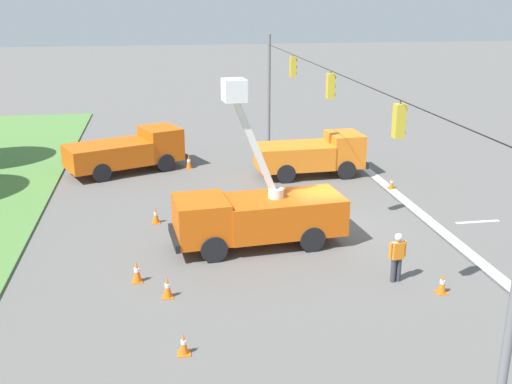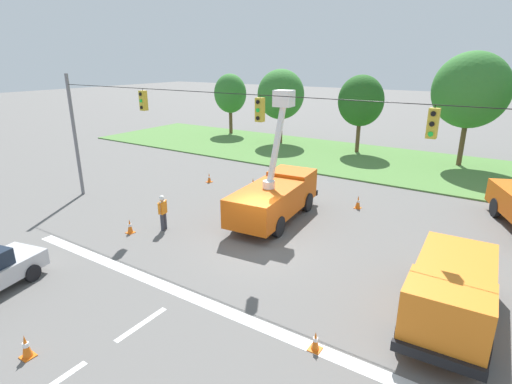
{
  "view_description": "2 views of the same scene",
  "coord_description": "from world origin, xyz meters",
  "px_view_note": "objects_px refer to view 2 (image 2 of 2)",
  "views": [
    {
      "loc": [
        -22.36,
        6.6,
        9.35
      ],
      "look_at": [
        -0.81,
        3.05,
        2.16
      ],
      "focal_mm": 42.0,
      "sensor_mm": 36.0,
      "label": 1
    },
    {
      "loc": [
        8.86,
        -13.75,
        7.97
      ],
      "look_at": [
        -0.55,
        0.62,
        2.23
      ],
      "focal_mm": 28.0,
      "sensor_mm": 36.0,
      "label": 2
    }
  ],
  "objects_px": {
    "tree_centre": "(361,101)",
    "utility_truck_support_far": "(451,291)",
    "tree_east": "(471,90)",
    "traffic_cone_lane_edge_a": "(253,184)",
    "traffic_cone_mid_right": "(26,346)",
    "road_worker": "(163,210)",
    "traffic_cone_far_left": "(358,202)",
    "tree_far_west": "(230,94)",
    "tree_west": "(281,95)",
    "traffic_cone_lane_edge_b": "(209,178)",
    "traffic_cone_foreground_right": "(315,341)",
    "traffic_cone_mid_left": "(278,183)",
    "traffic_cone_far_right": "(130,226)",
    "utility_truck_bucket_lift": "(275,194)"
  },
  "relations": [
    {
      "from": "tree_centre",
      "to": "traffic_cone_mid_right",
      "type": "xyz_separation_m",
      "value": [
        1.2,
        -29.97,
        -4.2
      ]
    },
    {
      "from": "traffic_cone_foreground_right",
      "to": "traffic_cone_lane_edge_b",
      "type": "distance_m",
      "value": 17.22
    },
    {
      "from": "road_worker",
      "to": "traffic_cone_far_left",
      "type": "xyz_separation_m",
      "value": [
        6.95,
        8.08,
        -0.64
      ]
    },
    {
      "from": "tree_centre",
      "to": "road_worker",
      "type": "height_order",
      "value": "tree_centre"
    },
    {
      "from": "traffic_cone_mid_right",
      "to": "tree_centre",
      "type": "bearing_deg",
      "value": 92.28
    },
    {
      "from": "tree_centre",
      "to": "utility_truck_support_far",
      "type": "xyz_separation_m",
      "value": [
        10.79,
        -21.9,
        -3.37
      ]
    },
    {
      "from": "utility_truck_bucket_lift",
      "to": "traffic_cone_lane_edge_a",
      "type": "distance_m",
      "value": 5.25
    },
    {
      "from": "traffic_cone_far_left",
      "to": "traffic_cone_mid_left",
      "type": "bearing_deg",
      "value": 173.15
    },
    {
      "from": "tree_far_west",
      "to": "utility_truck_bucket_lift",
      "type": "bearing_deg",
      "value": -48.14
    },
    {
      "from": "utility_truck_support_far",
      "to": "utility_truck_bucket_lift",
      "type": "bearing_deg",
      "value": 153.11
    },
    {
      "from": "traffic_cone_foreground_right",
      "to": "road_worker",
      "type": "bearing_deg",
      "value": 159.26
    },
    {
      "from": "tree_far_west",
      "to": "traffic_cone_lane_edge_a",
      "type": "relative_size",
      "value": 8.83
    },
    {
      "from": "tree_east",
      "to": "traffic_cone_lane_edge_a",
      "type": "bearing_deg",
      "value": -126.9
    },
    {
      "from": "tree_far_west",
      "to": "tree_centre",
      "type": "bearing_deg",
      "value": -5.51
    },
    {
      "from": "traffic_cone_far_left",
      "to": "traffic_cone_far_right",
      "type": "bearing_deg",
      "value": -130.86
    },
    {
      "from": "tree_east",
      "to": "traffic_cone_foreground_right",
      "type": "relative_size",
      "value": 13.96
    },
    {
      "from": "tree_east",
      "to": "road_worker",
      "type": "distance_m",
      "value": 24.24
    },
    {
      "from": "tree_east",
      "to": "traffic_cone_far_right",
      "type": "distance_m",
      "value": 25.87
    },
    {
      "from": "traffic_cone_mid_right",
      "to": "tree_west",
      "type": "bearing_deg",
      "value": 106.83
    },
    {
      "from": "tree_west",
      "to": "utility_truck_support_far",
      "type": "distance_m",
      "value": 28.86
    },
    {
      "from": "utility_truck_support_far",
      "to": "traffic_cone_lane_edge_a",
      "type": "xyz_separation_m",
      "value": [
        -12.75,
        8.13,
        -0.82
      ]
    },
    {
      "from": "tree_west",
      "to": "utility_truck_support_far",
      "type": "relative_size",
      "value": 1.19
    },
    {
      "from": "tree_west",
      "to": "road_worker",
      "type": "height_order",
      "value": "tree_west"
    },
    {
      "from": "tree_far_west",
      "to": "traffic_cone_mid_right",
      "type": "relative_size",
      "value": 9.0
    },
    {
      "from": "utility_truck_bucket_lift",
      "to": "traffic_cone_foreground_right",
      "type": "height_order",
      "value": "utility_truck_bucket_lift"
    },
    {
      "from": "tree_centre",
      "to": "traffic_cone_far_right",
      "type": "relative_size",
      "value": 9.6
    },
    {
      "from": "traffic_cone_lane_edge_a",
      "to": "traffic_cone_far_right",
      "type": "height_order",
      "value": "traffic_cone_lane_edge_a"
    },
    {
      "from": "tree_centre",
      "to": "utility_truck_support_far",
      "type": "height_order",
      "value": "tree_centre"
    },
    {
      "from": "traffic_cone_far_left",
      "to": "traffic_cone_lane_edge_a",
      "type": "bearing_deg",
      "value": -177.19
    },
    {
      "from": "traffic_cone_far_left",
      "to": "traffic_cone_lane_edge_b",
      "type": "bearing_deg",
      "value": -176.09
    },
    {
      "from": "utility_truck_bucket_lift",
      "to": "traffic_cone_lane_edge_a",
      "type": "xyz_separation_m",
      "value": [
        -3.74,
        3.56,
        -0.99
      ]
    },
    {
      "from": "tree_centre",
      "to": "traffic_cone_mid_right",
      "type": "height_order",
      "value": "tree_centre"
    },
    {
      "from": "traffic_cone_foreground_right",
      "to": "traffic_cone_mid_right",
      "type": "distance_m",
      "value": 8.14
    },
    {
      "from": "utility_truck_bucket_lift",
      "to": "traffic_cone_far_right",
      "type": "xyz_separation_m",
      "value": [
        -4.91,
        -5.37,
        -1.0
      ]
    },
    {
      "from": "traffic_cone_foreground_right",
      "to": "traffic_cone_lane_edge_b",
      "type": "height_order",
      "value": "traffic_cone_lane_edge_b"
    },
    {
      "from": "traffic_cone_mid_left",
      "to": "traffic_cone_lane_edge_a",
      "type": "distance_m",
      "value": 1.63
    },
    {
      "from": "tree_west",
      "to": "tree_centre",
      "type": "distance_m",
      "value": 7.83
    },
    {
      "from": "utility_truck_bucket_lift",
      "to": "traffic_cone_foreground_right",
      "type": "relative_size",
      "value": 11.2
    },
    {
      "from": "utility_truck_bucket_lift",
      "to": "utility_truck_support_far",
      "type": "bearing_deg",
      "value": -26.89
    },
    {
      "from": "traffic_cone_foreground_right",
      "to": "traffic_cone_mid_right",
      "type": "xyz_separation_m",
      "value": [
        -6.64,
        -4.7,
        0.06
      ]
    },
    {
      "from": "road_worker",
      "to": "traffic_cone_mid_left",
      "type": "distance_m",
      "value": 8.88
    },
    {
      "from": "tree_centre",
      "to": "traffic_cone_mid_left",
      "type": "distance_m",
      "value": 13.45
    },
    {
      "from": "traffic_cone_mid_left",
      "to": "traffic_cone_mid_right",
      "type": "relative_size",
      "value": 1.09
    },
    {
      "from": "traffic_cone_mid_right",
      "to": "traffic_cone_far_right",
      "type": "height_order",
      "value": "traffic_cone_mid_right"
    },
    {
      "from": "utility_truck_support_far",
      "to": "tree_far_west",
      "type": "bearing_deg",
      "value": 137.9
    },
    {
      "from": "traffic_cone_foreground_right",
      "to": "traffic_cone_lane_edge_a",
      "type": "xyz_separation_m",
      "value": [
        -9.79,
        11.49,
        0.07
      ]
    },
    {
      "from": "traffic_cone_foreground_right",
      "to": "traffic_cone_lane_edge_a",
      "type": "height_order",
      "value": "traffic_cone_lane_edge_a"
    },
    {
      "from": "tree_west",
      "to": "traffic_cone_foreground_right",
      "type": "relative_size",
      "value": 11.58
    },
    {
      "from": "tree_centre",
      "to": "traffic_cone_far_left",
      "type": "distance_m",
      "value": 14.9
    },
    {
      "from": "traffic_cone_lane_edge_a",
      "to": "traffic_cone_far_left",
      "type": "height_order",
      "value": "traffic_cone_far_left"
    }
  ]
}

